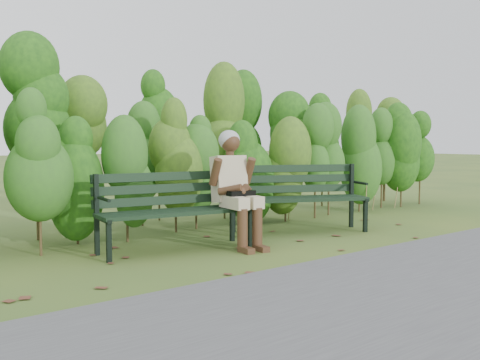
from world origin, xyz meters
TOP-DOWN VIEW (x-y plane):
  - ground at (0.00, 0.00)m, footprint 80.00×80.00m
  - footpath at (0.00, -2.20)m, footprint 60.00×2.50m
  - hedge_band at (0.00, 1.86)m, footprint 11.04×1.67m
  - leaf_litter at (-0.08, -0.21)m, footprint 5.99×2.29m
  - bench_left at (-0.84, 0.51)m, footprint 1.80×0.82m
  - bench_right at (1.14, 0.53)m, footprint 1.86×1.27m
  - seated_woman at (-0.18, 0.22)m, footprint 0.57×0.83m

SIDE VIEW (x-z plane):
  - ground at x=0.00m, z-range 0.00..0.00m
  - leaf_litter at x=-0.08m, z-range 0.00..0.01m
  - footpath at x=0.00m, z-range 0.00..0.01m
  - bench_left at x=-0.84m, z-range 0.08..0.94m
  - bench_right at x=1.14m, z-range 0.08..0.97m
  - seated_woman at x=-0.18m, z-range 0.08..1.41m
  - hedge_band at x=0.00m, z-range 0.05..2.47m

